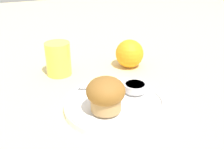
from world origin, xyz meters
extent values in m
plane|color=beige|center=(0.00, 0.00, 0.00)|extent=(3.00, 3.00, 0.00)
cylinder|color=white|center=(0.02, -0.01, 0.01)|extent=(0.22, 0.22, 0.01)
torus|color=white|center=(0.02, -0.01, 0.02)|extent=(0.21, 0.21, 0.01)
cylinder|color=tan|center=(-0.01, -0.04, 0.04)|extent=(0.06, 0.06, 0.04)
ellipsoid|color=brown|center=(-0.01, -0.04, 0.06)|extent=(0.08, 0.08, 0.05)
cylinder|color=silver|center=(0.08, 0.01, 0.03)|extent=(0.05, 0.05, 0.02)
cylinder|color=white|center=(0.08, 0.01, 0.03)|extent=(0.04, 0.04, 0.00)
sphere|color=maroon|center=(-0.01, 0.02, 0.03)|extent=(0.02, 0.02, 0.02)
sphere|color=maroon|center=(0.01, 0.02, 0.03)|extent=(0.02, 0.02, 0.02)
cube|color=silver|center=(0.04, 0.04, 0.02)|extent=(0.15, 0.08, 0.00)
sphere|color=orange|center=(0.15, 0.18, 0.04)|extent=(0.08, 0.08, 0.08)
cylinder|color=#EAD14C|center=(-0.05, 0.21, 0.05)|extent=(0.07, 0.07, 0.09)
camera|label=1|loc=(-0.17, -0.43, 0.30)|focal=40.00mm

